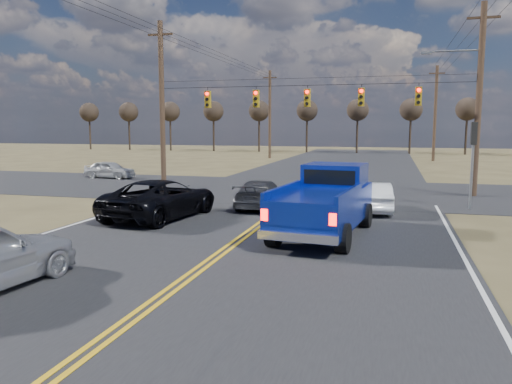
% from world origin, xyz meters
% --- Properties ---
extents(ground, '(160.00, 160.00, 0.00)m').
position_xyz_m(ground, '(0.00, 0.00, 0.00)').
color(ground, brown).
rests_on(ground, ground).
extents(road_main, '(14.00, 120.00, 0.02)m').
position_xyz_m(road_main, '(0.00, 10.00, 0.00)').
color(road_main, '#28282B').
rests_on(road_main, ground).
extents(road_cross, '(120.00, 12.00, 0.02)m').
position_xyz_m(road_cross, '(0.00, 18.00, 0.00)').
color(road_cross, '#28282B').
rests_on(road_cross, ground).
extents(signal_gantry, '(19.60, 4.83, 10.00)m').
position_xyz_m(signal_gantry, '(0.50, 17.79, 5.06)').
color(signal_gantry, '#473323').
rests_on(signal_gantry, ground).
extents(utility_poles, '(19.60, 58.32, 10.00)m').
position_xyz_m(utility_poles, '(0.00, 17.00, 5.23)').
color(utility_poles, '#473323').
rests_on(utility_poles, ground).
extents(treeline, '(87.00, 117.80, 7.40)m').
position_xyz_m(treeline, '(0.00, 26.96, 5.70)').
color(treeline, '#33261C').
rests_on(treeline, ground).
extents(pickup_truck, '(3.04, 6.49, 2.36)m').
position_xyz_m(pickup_truck, '(2.61, 6.42, 1.14)').
color(pickup_truck, black).
rests_on(pickup_truck, ground).
extents(black_suv, '(3.37, 5.99, 1.58)m').
position_xyz_m(black_suv, '(-4.26, 7.91, 0.79)').
color(black_suv, black).
rests_on(black_suv, ground).
extents(white_car_queue, '(1.77, 4.04, 1.29)m').
position_xyz_m(white_car_queue, '(4.03, 11.74, 0.65)').
color(white_car_queue, white).
rests_on(white_car_queue, ground).
extents(dgrey_car_queue, '(1.94, 4.45, 1.27)m').
position_xyz_m(dgrey_car_queue, '(-1.00, 11.46, 0.64)').
color(dgrey_car_queue, '#37383D').
rests_on(dgrey_car_queue, ground).
extents(cross_car_west, '(1.75, 3.79, 1.26)m').
position_xyz_m(cross_car_west, '(-14.72, 21.11, 0.63)').
color(cross_car_west, silver).
rests_on(cross_car_west, ground).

